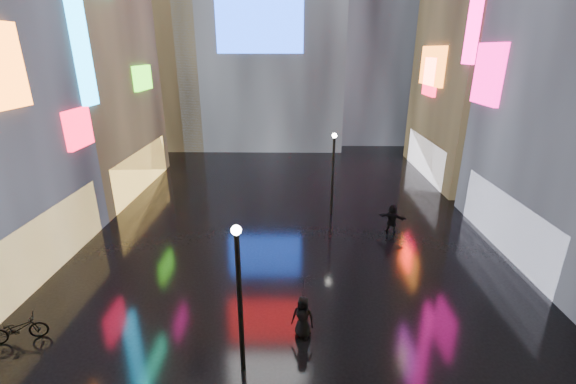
{
  "coord_description": "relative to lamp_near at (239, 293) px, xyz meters",
  "views": [
    {
      "loc": [
        0.22,
        -1.08,
        9.86
      ],
      "look_at": [
        0.0,
        12.0,
        5.0
      ],
      "focal_mm": 24.0,
      "sensor_mm": 36.0,
      "label": 1
    }
  ],
  "objects": [
    {
      "name": "ground",
      "position": [
        1.42,
        11.27,
        -2.94
      ],
      "size": [
        140.0,
        140.0,
        0.0
      ],
      "primitive_type": "plane",
      "color": "black",
      "rests_on": "ground"
    },
    {
      "name": "pedestrian_4",
      "position": [
        1.98,
        1.59,
        -2.11
      ],
      "size": [
        0.92,
        0.73,
        1.66
      ],
      "primitive_type": "imported",
      "rotation": [
        0.0,
        0.0,
        -0.27
      ],
      "color": "black",
      "rests_on": "ground"
    },
    {
      "name": "tower_flank_left",
      "position": [
        -12.58,
        33.27,
        10.06
      ],
      "size": [
        10.0,
        10.0,
        26.0
      ],
      "primitive_type": "cube",
      "color": "black",
      "rests_on": "ground"
    },
    {
      "name": "bicycle",
      "position": [
        -8.21,
        1.19,
        -2.44
      ],
      "size": [
        2.03,
        1.25,
        1.01
      ],
      "primitive_type": "imported",
      "rotation": [
        0.0,
        0.0,
        1.9
      ],
      "color": "black",
      "rests_on": "ground"
    },
    {
      "name": "pedestrian_5",
      "position": [
        7.2,
        10.17,
        -2.1
      ],
      "size": [
        1.64,
        1.06,
        1.69
      ],
      "primitive_type": "imported",
      "rotation": [
        0.0,
        0.0,
        2.75
      ],
      "color": "black",
      "rests_on": "ground"
    },
    {
      "name": "umbrella_2",
      "position": [
        1.98,
        1.59,
        -0.88
      ],
      "size": [
        1.0,
        1.01,
        0.8
      ],
      "primitive_type": "imported",
      "rotation": [
        0.0,
        0.0,
        0.15
      ],
      "color": "black",
      "rests_on": "pedestrian_4"
    },
    {
      "name": "lamp_far",
      "position": [
        4.02,
        12.83,
        0.0
      ],
      "size": [
        0.3,
        0.3,
        5.2
      ],
      "color": "black",
      "rests_on": "ground"
    },
    {
      "name": "building_left_far",
      "position": [
        -14.56,
        17.27,
        8.04
      ],
      "size": [
        10.28,
        12.0,
        22.0
      ],
      "color": "black",
      "rests_on": "ground"
    },
    {
      "name": "lamp_near",
      "position": [
        0.0,
        0.0,
        0.0
      ],
      "size": [
        0.3,
        0.3,
        5.2
      ],
      "color": "black",
      "rests_on": "ground"
    }
  ]
}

